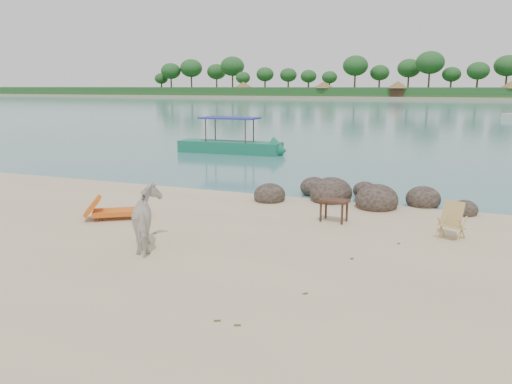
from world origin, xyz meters
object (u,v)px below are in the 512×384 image
(cow, at_px, (149,220))
(boat_near, at_px, (230,123))
(boulders, at_px, (353,197))
(side_table, at_px, (334,212))
(lounge_chair, at_px, (121,210))
(deck_chair, at_px, (452,222))

(cow, xyz_separation_m, boat_near, (-5.06, 15.14, 0.86))
(boulders, relative_size, side_table, 8.88)
(boulders, distance_m, side_table, 2.37)
(side_table, height_order, boat_near, boat_near)
(cow, xyz_separation_m, side_table, (3.14, 3.48, -0.36))
(lounge_chair, xyz_separation_m, deck_chair, (7.94, 1.29, 0.15))
(boulders, relative_size, boat_near, 1.01)
(lounge_chair, bearing_deg, boulders, 4.89)
(lounge_chair, bearing_deg, boat_near, 69.45)
(side_table, bearing_deg, boulders, 97.83)
(boulders, bearing_deg, boat_near, 131.53)
(deck_chair, bearing_deg, boulders, 161.01)
(boulders, height_order, lounge_chair, boulders)
(cow, relative_size, deck_chair, 1.87)
(boulders, height_order, deck_chair, deck_chair)
(side_table, distance_m, boat_near, 14.31)
(cow, bearing_deg, lounge_chair, -76.77)
(deck_chair, relative_size, boat_near, 0.13)
(boulders, bearing_deg, lounge_chair, -141.79)
(boulders, distance_m, deck_chair, 3.93)
(side_table, height_order, deck_chair, deck_chair)
(cow, distance_m, boat_near, 15.99)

